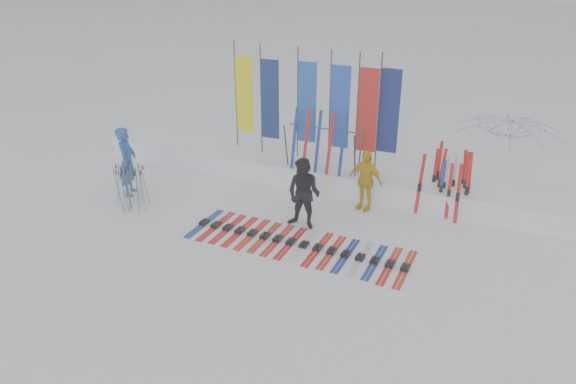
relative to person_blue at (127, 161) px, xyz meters
The scene contains 11 objects.
ground 5.02m from the person_blue, 20.00° to the right, with size 120.00×120.00×0.00m, color white.
snow_bank 5.51m from the person_blue, 32.21° to the left, with size 14.00×1.60×0.60m, color white.
person_blue is the anchor object (origin of this frame).
person_black 5.12m from the person_blue, ahead, with size 0.86×0.67×1.78m, color black.
person_yellow 6.41m from the person_blue, 16.11° to the left, with size 0.95×0.39×1.62m, color gold.
tent_canopy 9.89m from the person_blue, 19.89° to the left, with size 2.72×2.77×2.50m, color white.
ski_row 5.47m from the person_blue, ahead, with size 5.23×1.67×0.07m.
pole_cluster 1.07m from the person_blue, 48.30° to the right, with size 0.84×0.83×1.26m.
feather_flags 5.43m from the person_blue, 36.29° to the left, with size 4.96×0.30×3.20m.
ski_rack 5.34m from the person_blue, 28.18° to the left, with size 2.04×0.80×1.23m.
upright_skis 8.58m from the person_blue, 17.56° to the left, with size 1.21×1.21×1.69m.
Camera 1 is at (5.20, -9.39, 6.55)m, focal length 35.00 mm.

